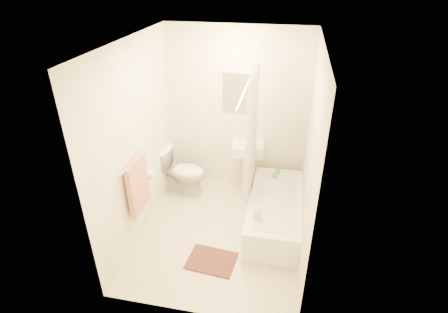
% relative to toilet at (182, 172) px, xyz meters
% --- Properties ---
extents(floor, '(2.40, 2.40, 0.00)m').
position_rel_toilet_xyz_m(floor, '(0.75, -0.80, -0.36)').
color(floor, beige).
rests_on(floor, ground).
extents(ceiling, '(2.40, 2.40, 0.00)m').
position_rel_toilet_xyz_m(ceiling, '(0.75, -0.80, 2.04)').
color(ceiling, white).
rests_on(ceiling, ground).
extents(wall_back, '(2.00, 0.02, 2.40)m').
position_rel_toilet_xyz_m(wall_back, '(0.75, 0.40, 0.84)').
color(wall_back, beige).
rests_on(wall_back, ground).
extents(wall_left, '(0.02, 2.40, 2.40)m').
position_rel_toilet_xyz_m(wall_left, '(-0.25, -0.80, 0.84)').
color(wall_left, beige).
rests_on(wall_left, ground).
extents(wall_right, '(0.02, 2.40, 2.40)m').
position_rel_toilet_xyz_m(wall_right, '(1.75, -0.80, 0.84)').
color(wall_right, beige).
rests_on(wall_right, ground).
extents(mirror, '(0.40, 0.03, 0.55)m').
position_rel_toilet_xyz_m(mirror, '(0.75, 0.38, 1.14)').
color(mirror, white).
rests_on(mirror, wall_back).
extents(curtain_rod, '(0.03, 1.70, 0.03)m').
position_rel_toilet_xyz_m(curtain_rod, '(1.05, -0.70, 1.64)').
color(curtain_rod, silver).
rests_on(curtain_rod, wall_back).
extents(shower_curtain, '(0.04, 0.80, 1.55)m').
position_rel_toilet_xyz_m(shower_curtain, '(1.05, -0.30, 0.86)').
color(shower_curtain, silver).
rests_on(shower_curtain, curtain_rod).
extents(towel_bar, '(0.02, 0.60, 0.02)m').
position_rel_toilet_xyz_m(towel_bar, '(-0.21, -1.05, 0.74)').
color(towel_bar, silver).
rests_on(towel_bar, wall_left).
extents(towel, '(0.06, 0.45, 0.66)m').
position_rel_toilet_xyz_m(towel, '(-0.18, -1.05, 0.42)').
color(towel, '#CC7266').
rests_on(towel, towel_bar).
extents(toilet_paper, '(0.11, 0.12, 0.12)m').
position_rel_toilet_xyz_m(toilet_paper, '(-0.18, -0.68, 0.34)').
color(toilet_paper, white).
rests_on(toilet_paper, wall_left).
extents(toilet, '(0.76, 0.48, 0.71)m').
position_rel_toilet_xyz_m(toilet, '(0.00, 0.00, 0.00)').
color(toilet, white).
rests_on(toilet, floor).
extents(sink, '(0.48, 0.40, 0.87)m').
position_rel_toilet_xyz_m(sink, '(0.94, 0.26, 0.08)').
color(sink, white).
rests_on(sink, floor).
extents(bathtub, '(0.66, 1.51, 0.42)m').
position_rel_toilet_xyz_m(bathtub, '(1.42, -0.50, -0.14)').
color(bathtub, white).
rests_on(bathtub, floor).
extents(bath_mat, '(0.59, 0.46, 0.02)m').
position_rel_toilet_xyz_m(bath_mat, '(0.75, -1.30, -0.35)').
color(bath_mat, '#542E24').
rests_on(bath_mat, floor).
extents(soap_bottle, '(0.10, 0.10, 0.18)m').
position_rel_toilet_xyz_m(soap_bottle, '(1.23, -0.95, 0.16)').
color(soap_bottle, white).
rests_on(soap_bottle, bathtub).
extents(scrub_brush, '(0.11, 0.22, 0.04)m').
position_rel_toilet_xyz_m(scrub_brush, '(1.38, 0.08, 0.09)').
color(scrub_brush, '#3AA45F').
rests_on(scrub_brush, bathtub).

